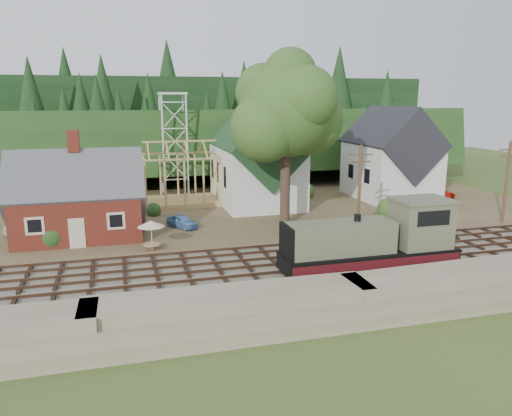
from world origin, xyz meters
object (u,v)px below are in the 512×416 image
object	(u,v)px
car_blue	(182,221)
car_red	(435,193)
patio_set	(151,225)
locomotive	(376,242)
car_green	(27,228)

from	to	relation	value
car_blue	car_red	xyz separation A→B (m)	(29.95, 5.06, 0.08)
car_blue	patio_set	size ratio (longest dim) A/B	1.47
patio_set	locomotive	bearing A→B (deg)	-30.21
car_blue	patio_set	distance (m)	6.94
car_blue	car_red	size ratio (longest dim) A/B	0.71
locomotive	patio_set	bearing A→B (deg)	149.79
locomotive	car_blue	bearing A→B (deg)	128.30
car_blue	car_green	world-z (taller)	car_green
locomotive	car_red	size ratio (longest dim) A/B	2.56
car_green	locomotive	bearing A→B (deg)	-143.19
locomotive	car_red	world-z (taller)	locomotive
car_red	patio_set	xyz separation A→B (m)	(-33.06, -11.11, 1.31)
locomotive	patio_set	world-z (taller)	locomotive
car_green	patio_set	size ratio (longest dim) A/B	1.53
car_blue	car_green	xyz separation A→B (m)	(-13.20, 1.12, 0.00)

